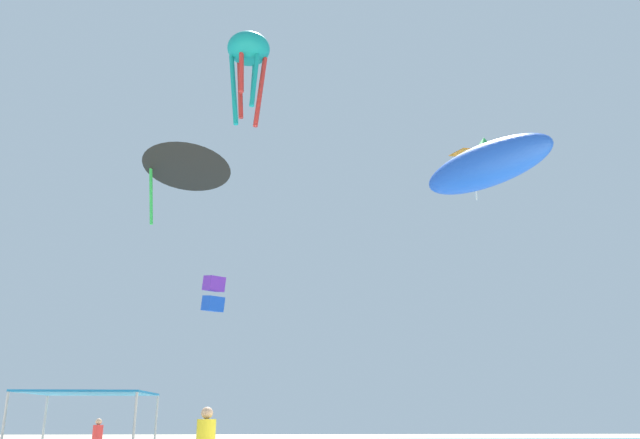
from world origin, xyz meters
name	(u,v)px	position (x,y,z in m)	size (l,w,h in m)	color
canopy_tent	(89,396)	(-6.44, 3.95, 2.22)	(3.40, 2.96, 2.33)	#B2B2B7
person_near_tent	(97,437)	(-7.93, 10.66, 0.94)	(0.40, 0.38, 1.60)	black
kite_delta_black	(188,161)	(-4.64, 7.06, 10.79)	(4.04, 4.07, 2.95)	black
kite_octopus_teal	(248,53)	(-3.44, 19.37, 23.30)	(3.49, 3.49, 6.25)	teal
kite_box_purple	(213,294)	(-5.81, 27.95, 9.76)	(1.68, 1.71, 2.56)	purple
kite_inflatable_blue	(486,165)	(10.04, 16.54, 14.92)	(6.66, 8.16, 2.94)	blue
kite_diamond_orange	(473,156)	(12.80, 27.06, 20.08)	(3.02, 2.99, 3.94)	orange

